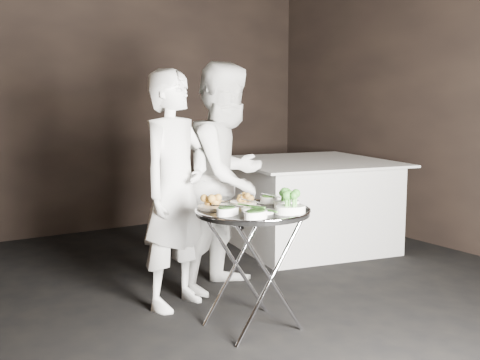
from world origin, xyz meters
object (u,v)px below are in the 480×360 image
tray_stand (253,264)px  waiter_left (175,190)px  dining_table (308,203)px  serving_tray (253,211)px  waiter_right (228,177)px

tray_stand → waiter_left: size_ratio=0.45×
waiter_left → dining_table: size_ratio=1.11×
waiter_left → dining_table: (1.87, 0.83, -0.40)m
serving_tray → waiter_right: bearing=69.3°
waiter_left → dining_table: 2.09m
serving_tray → dining_table: size_ratio=0.49×
tray_stand → waiter_right: (0.30, 0.80, 0.44)m
tray_stand → waiter_left: (-0.22, 0.65, 0.41)m
serving_tray → dining_table: (1.65, 1.48, -0.34)m
tray_stand → serving_tray: serving_tray is taller
dining_table → waiter_right: bearing=-153.0°
tray_stand → dining_table: size_ratio=0.50×
waiter_right → serving_tray: bearing=-134.9°
waiter_right → dining_table: waiter_right is taller
tray_stand → waiter_left: bearing=108.8°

